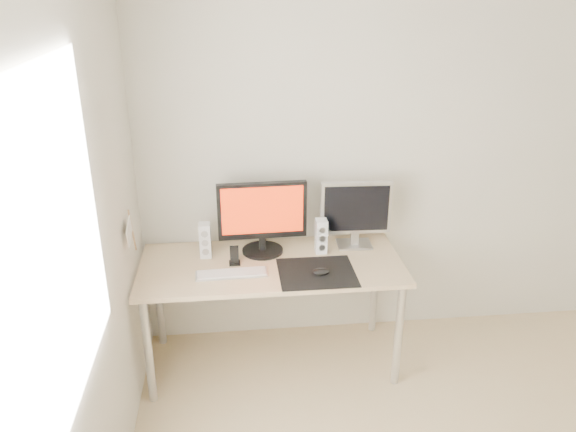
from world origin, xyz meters
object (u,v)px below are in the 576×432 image
desk (272,274)px  speaker_right (321,236)px  speaker_left (205,240)px  second_monitor (356,211)px  main_monitor (262,215)px  phone_dock (235,259)px  mouse (321,272)px  keyboard (232,274)px

desk → speaker_right: bearing=19.7°
speaker_left → second_monitor: bearing=3.2°
main_monitor → phone_dock: (-0.18, -0.14, -0.22)m
mouse → phone_dock: 0.53m
keyboard → phone_dock: size_ratio=3.52×
phone_dock → keyboard: bearing=-98.6°
mouse → keyboard: (-0.52, 0.06, -0.01)m
speaker_left → keyboard: (0.16, -0.26, -0.10)m
second_monitor → speaker_right: bearing=-163.2°
speaker_left → desk: bearing=-18.3°
mouse → speaker_left: size_ratio=0.47×
mouse → second_monitor: second_monitor is taller
desk → keyboard: keyboard is taller
keyboard → main_monitor: bearing=53.8°
mouse → speaker_right: speaker_right is taller
speaker_right → keyboard: 0.62m
desk → second_monitor: (0.55, 0.19, 0.32)m
mouse → main_monitor: (-0.32, 0.33, 0.23)m
second_monitor → phone_dock: 0.82m
speaker_right → phone_dock: size_ratio=1.83×
speaker_left → keyboard: bearing=-58.8°
second_monitor → mouse: bearing=-127.0°
phone_dock → speaker_right: bearing=11.2°
desk → main_monitor: main_monitor is taller
mouse → second_monitor: (0.28, 0.37, 0.22)m
speaker_right → mouse: bearing=-99.0°
second_monitor → speaker_right: size_ratio=2.05×
main_monitor → keyboard: main_monitor is taller
mouse → speaker_right: 0.32m
keyboard → phone_dock: bearing=81.4°
mouse → keyboard: size_ratio=0.25×
mouse → desk: 0.35m
main_monitor → speaker_left: main_monitor is taller
speaker_right → phone_dock: bearing=-168.8°
main_monitor → desk: bearing=-74.3°
main_monitor → speaker_left: (-0.36, -0.02, -0.14)m
speaker_right → second_monitor: bearing=16.8°
keyboard → second_monitor: bearing=21.2°
phone_dock → main_monitor: bearing=38.1°
main_monitor → speaker_left: size_ratio=2.50×
mouse → main_monitor: main_monitor is taller
speaker_left → main_monitor: bearing=3.0°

